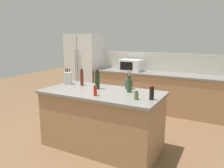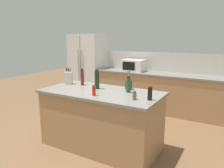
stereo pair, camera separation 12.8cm
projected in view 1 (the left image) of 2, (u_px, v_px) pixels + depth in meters
ground_plane at (102, 146)px, 3.65m from camera, size 14.00×14.00×0.00m
back_counter_run at (159, 92)px, 5.31m from camera, size 3.36×0.66×0.94m
wall_backsplash at (163, 62)px, 5.44m from camera, size 3.32×0.03×0.46m
kitchen_island at (102, 119)px, 3.55m from camera, size 1.91×0.95×0.94m
refrigerator at (85, 67)px, 6.26m from camera, size 0.93×0.75×1.87m
microwave at (131, 65)px, 5.52m from camera, size 0.54×0.39×0.29m
knife_block at (68, 78)px, 3.94m from camera, size 0.16×0.15×0.29m
utensil_crock at (129, 84)px, 3.59m from camera, size 0.12×0.12×0.32m
hot_sauce_bottle at (95, 90)px, 3.18m from camera, size 0.05×0.05×0.16m
vinegar_bottle at (82, 78)px, 3.85m from camera, size 0.06×0.06×0.29m
wine_bottle at (97, 80)px, 3.58m from camera, size 0.08×0.08×0.32m
soy_sauce_bottle at (152, 93)px, 2.97m from camera, size 0.06×0.06×0.20m
olive_oil_bottle at (129, 85)px, 3.37m from camera, size 0.07×0.07×0.25m
spice_jar_oregano at (136, 96)px, 2.99m from camera, size 0.06×0.06×0.12m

